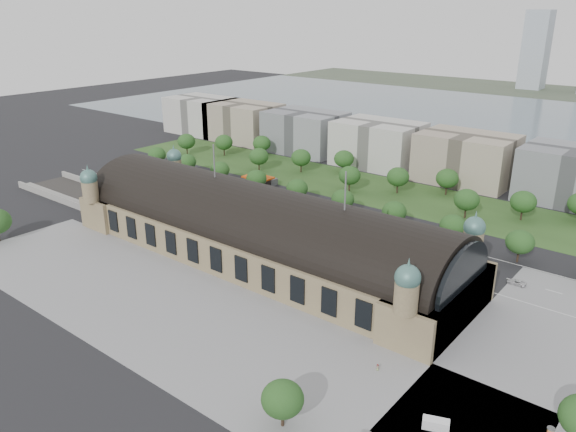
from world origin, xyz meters
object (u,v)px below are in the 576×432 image
Objects in this scene: parked_car_1 at (165,197)px; bus_west at (293,221)px; traffic_car_1 at (209,185)px; parked_car_2 at (169,199)px; traffic_car_5 at (395,235)px; parked_car_6 at (259,227)px; traffic_car_2 at (193,193)px; van_east at (434,424)px; traffic_car_0 at (154,179)px; parked_car_4 at (194,206)px; bus_east at (354,241)px; bus_mid at (354,243)px; parked_car_5 at (233,217)px; pedestrian_0 at (378,367)px; traffic_car_6 at (517,282)px; parked_car_0 at (174,196)px; parked_car_3 at (199,204)px; petrol_station at (264,180)px.

parked_car_1 is 66.39m from bus_west.
traffic_car_1 is 25.18m from parked_car_2.
parked_car_6 is (-46.22, -26.01, -0.02)m from traffic_car_5.
traffic_car_2 is 1.13× the size of parked_car_6.
traffic_car_2 is 171.90m from van_east.
traffic_car_0 is 48.52m from parked_car_4.
parked_car_4 is at bearing 91.30° from bus_east.
parked_car_1 is 0.44× the size of bus_west.
parked_car_2 is at bearing 93.91° from bus_mid.
parked_car_2 is (0.44, -25.17, -0.13)m from traffic_car_1.
bus_east is (54.23, 7.34, 1.15)m from parked_car_5.
bus_east is 7.56× the size of pedestrian_0.
parked_car_6 is at bearing 100.47° from bus_mid.
traffic_car_6 is (49.16, -11.37, 0.09)m from traffic_car_5.
parked_car_3 is at bearing 53.23° from parked_car_0.
traffic_car_5 is 0.40× the size of bus_mid.
parked_car_1 is 57.36m from parked_car_6.
traffic_car_1 is at bearing 83.76° from traffic_car_5.
bus_mid is (77.63, 7.44, 0.76)m from parked_car_4.
parked_car_1 reaches higher than parked_car_0.
traffic_car_1 is at bearing 151.10° from parked_car_2.
traffic_car_1 is at bearing -94.47° from traffic_car_6.
petrol_station reaches higher than traffic_car_1.
traffic_car_6 is 150.99m from parked_car_2.
bus_west is (63.03, 10.73, 1.18)m from parked_car_2.
parked_car_1 is at bearing 90.16° from bus_east.
traffic_car_6 is 96.49m from parked_car_6.
parked_car_1 reaches higher than parked_car_4.
bus_west is at bearing 88.00° from parked_car_5.
parked_car_2 is 93.83m from bus_east.
parked_car_2 is at bearing -121.40° from parked_car_4.
pedestrian_0 is (139.50, -55.93, 0.10)m from parked_car_0.
parked_car_1 reaches higher than traffic_car_0.
traffic_car_5 is 0.84× the size of parked_car_5.
parked_car_0 is at bearing -117.11° from parked_car_5.
traffic_car_0 is 0.30× the size of bus_east.
bus_east reaches higher than bus_mid.
parked_car_6 is 0.81× the size of van_east.
traffic_car_5 is at bearing -21.45° from bus_mid.
petrol_station is 56.55m from traffic_car_0.
traffic_car_5 is 88.21m from parked_car_3.
traffic_car_5 is (98.14, 13.77, -0.04)m from traffic_car_2.
pedestrian_0 reaches higher than parked_car_5.
bus_east is at bearing 149.17° from traffic_car_5.
traffic_car_1 reaches higher than parked_car_3.
traffic_car_6 is at bearing -85.75° from bus_west.
parked_car_3 is at bearing 71.57° from traffic_car_0.
petrol_station is 2.94× the size of parked_car_0.
traffic_car_5 is 0.90× the size of parked_car_6.
traffic_car_1 is at bearing 129.92° from van_east.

